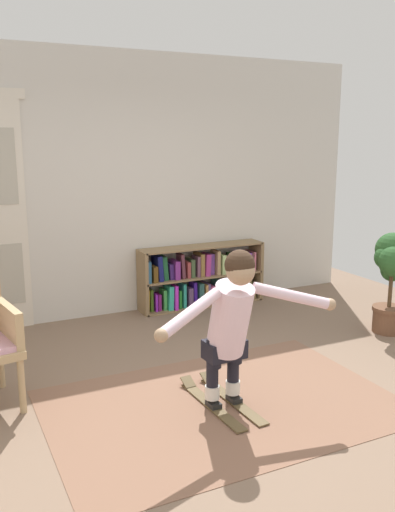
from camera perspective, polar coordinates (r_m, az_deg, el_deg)
ground_plane at (r=4.25m, az=3.82°, el=-15.41°), size 7.20×7.20×0.00m
back_wall at (r=6.18m, az=-8.07°, el=7.27°), size 6.00×0.10×2.90m
rug at (r=4.27m, az=2.62°, el=-15.23°), size 2.59×1.74×0.01m
bookshelf at (r=6.51m, az=0.37°, el=-2.32°), size 1.54×0.30×0.73m
potted_plant at (r=5.89m, az=19.58°, el=-1.54°), size 0.42×0.45×1.03m
skis_pair at (r=4.28m, az=2.40°, el=-14.84°), size 0.31×0.88×0.07m
person_skier at (r=3.89m, az=3.61°, el=-6.43°), size 1.43×0.57×1.16m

